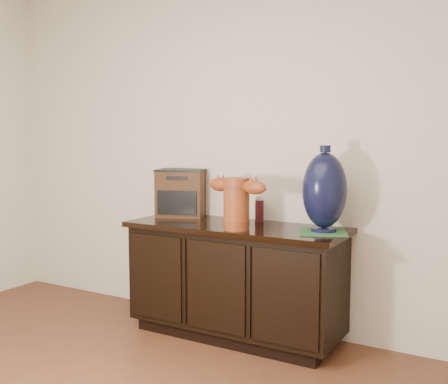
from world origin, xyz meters
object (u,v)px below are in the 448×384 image
Objects in this scene: terracotta_vessel at (237,201)px; tv_radio at (182,193)px; lamp_base at (324,191)px; spray_can at (259,209)px; sideboard at (235,280)px.

terracotta_vessel is 0.69m from tv_radio.
lamp_base is (1.12, -0.13, 0.08)m from tv_radio.
spray_can is (0.60, 0.05, -0.09)m from tv_radio.
terracotta_vessel is 1.10× the size of tv_radio.
lamp_base reaches higher than terracotta_vessel.
spray_can reaches higher than sideboard.
tv_radio reaches higher than terracotta_vessel.
tv_radio is 2.40× the size of spray_can.
tv_radio is at bearing 173.32° from lamp_base.
tv_radio is at bearing 166.68° from terracotta_vessel.
tv_radio reaches higher than spray_can.
sideboard is 2.83× the size of lamp_base.
tv_radio is at bearing -175.12° from spray_can.
lamp_base reaches higher than spray_can.
tv_radio is (-0.62, 0.31, -0.01)m from terracotta_vessel.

